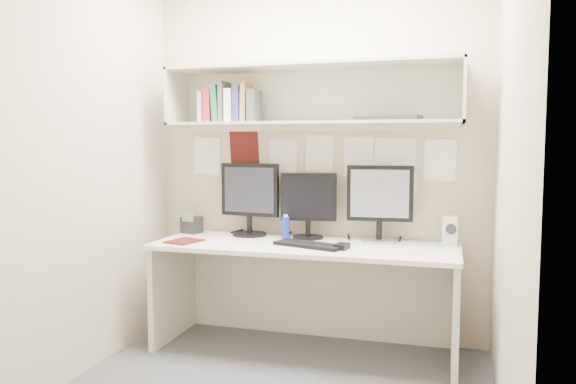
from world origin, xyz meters
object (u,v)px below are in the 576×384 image
(monitor_right, at_px, (380,201))
(speaker, at_px, (451,231))
(keyboard, at_px, (309,245))
(monitor_center, at_px, (308,203))
(desk, at_px, (304,297))
(maroon_notebook, at_px, (184,241))
(desk_phone, at_px, (192,225))
(monitor_left, at_px, (250,197))

(monitor_right, distance_m, speaker, 0.50)
(keyboard, bearing_deg, monitor_center, 123.50)
(desk, height_order, speaker, speaker)
(keyboard, distance_m, maroon_notebook, 0.85)
(monitor_center, xyz_separation_m, monitor_right, (0.49, -0.00, 0.03))
(desk, distance_m, monitor_center, 0.65)
(keyboard, xyz_separation_m, desk_phone, (-0.97, 0.29, 0.05))
(keyboard, distance_m, desk_phone, 1.01)
(monitor_left, height_order, monitor_center, monitor_left)
(speaker, bearing_deg, monitor_right, -173.43)
(monitor_left, bearing_deg, monitor_center, 7.16)
(monitor_left, bearing_deg, desk_phone, -169.87)
(monitor_right, relative_size, speaker, 2.67)
(speaker, bearing_deg, desk_phone, -170.91)
(desk_phone, bearing_deg, maroon_notebook, -56.59)
(keyboard, xyz_separation_m, maroon_notebook, (-0.85, -0.07, -0.01))
(monitor_right, bearing_deg, keyboard, -146.33)
(maroon_notebook, bearing_deg, keyboard, 19.65)
(monitor_right, height_order, maroon_notebook, monitor_right)
(desk_phone, bearing_deg, desk, 2.86)
(maroon_notebook, distance_m, desk_phone, 0.39)
(maroon_notebook, bearing_deg, desk_phone, 123.16)
(monitor_left, distance_m, keyboard, 0.66)
(monitor_left, xyz_separation_m, keyboard, (0.52, -0.31, -0.27))
(monitor_center, height_order, speaker, monitor_center)
(monitor_left, height_order, maroon_notebook, monitor_left)
(desk, xyz_separation_m, maroon_notebook, (-0.79, -0.17, 0.37))
(keyboard, relative_size, speaker, 2.39)
(monitor_center, bearing_deg, speaker, -9.86)
(desk, height_order, keyboard, keyboard)
(desk, xyz_separation_m, monitor_right, (0.47, 0.22, 0.64))
(desk, bearing_deg, desk_phone, 167.93)
(desk, distance_m, maroon_notebook, 0.89)
(desk, distance_m, keyboard, 0.39)
(monitor_left, bearing_deg, desk, -18.14)
(desk, distance_m, speaker, 1.06)
(monitor_left, relative_size, maroon_notebook, 2.36)
(monitor_left, distance_m, desk_phone, 0.50)
(keyboard, bearing_deg, maroon_notebook, -156.72)
(speaker, xyz_separation_m, desk_phone, (-1.85, -0.00, -0.03))
(monitor_right, bearing_deg, monitor_center, 176.38)
(monitor_right, bearing_deg, desk, -158.45)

